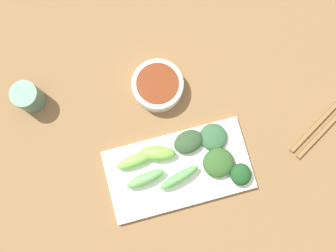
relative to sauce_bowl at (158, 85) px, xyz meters
The scene contains 13 objects.
tabletop 0.11m from the sauce_bowl, 10.93° to the right, with size 2.10×2.10×0.02m, color brown.
sauce_bowl is the anchor object (origin of this frame).
serving_plate 0.19m from the sauce_bowl, ahead, with size 0.16×0.30×0.01m, color white.
broccoli_leafy_0 0.16m from the sauce_bowl, 31.69° to the left, with size 0.06×0.06×0.02m, color #2E5A35.
broccoli_stalk_1 0.20m from the sauce_bowl, ahead, with size 0.02×0.09×0.03m, color #5BBC54.
broccoli_stalk_2 0.15m from the sauce_bowl, 14.93° to the right, with size 0.03×0.08×0.03m, color #74B342.
broccoli_stalk_3 0.20m from the sauce_bowl, 21.89° to the right, with size 0.02×0.08×0.03m, color #65B059.
broccoli_stalk_4 0.17m from the sauce_bowl, 30.81° to the right, with size 0.03×0.08×0.03m, color #72B546.
broccoli_leafy_5 0.26m from the sauce_bowl, 27.22° to the left, with size 0.05×0.04×0.03m, color #1A471D.
broccoli_leafy_6 0.21m from the sauce_bowl, 22.46° to the left, with size 0.06×0.07×0.03m, color #2D5523.
broccoli_leafy_7 0.14m from the sauce_bowl, 13.13° to the left, with size 0.05×0.06×0.02m, color #2B4627.
chopsticks 0.38m from the sauce_bowl, 65.03° to the left, with size 0.14×0.21×0.01m.
tea_cup 0.28m from the sauce_bowl, 99.12° to the right, with size 0.06×0.06×0.06m, color #4D735F.
Camera 1 is at (0.12, -0.02, 0.87)m, focal length 42.30 mm.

